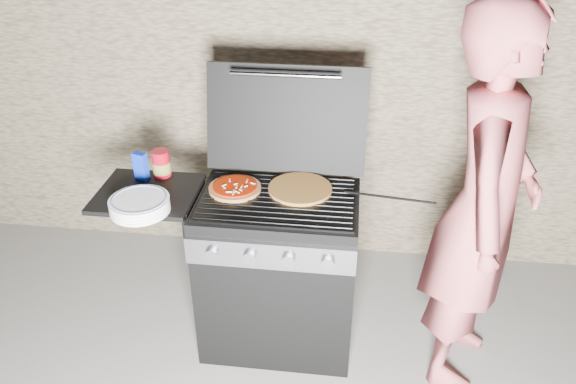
# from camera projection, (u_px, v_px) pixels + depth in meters

# --- Properties ---
(ground) EXTENTS (50.00, 50.00, 0.00)m
(ground) POSITION_uv_depth(u_px,v_px,m) (279.00, 333.00, 3.23)
(ground) COLOR slate
(stone_wall) EXTENTS (8.00, 0.35, 1.80)m
(stone_wall) POSITION_uv_depth(u_px,v_px,m) (300.00, 117.00, 3.67)
(stone_wall) COLOR gray
(stone_wall) RESTS_ON ground
(gas_grill) EXTENTS (1.34, 0.79, 0.91)m
(gas_grill) POSITION_uv_depth(u_px,v_px,m) (233.00, 267.00, 3.02)
(gas_grill) COLOR black
(gas_grill) RESTS_ON ground
(pizza_topped) EXTENTS (0.29, 0.29, 0.03)m
(pizza_topped) POSITION_uv_depth(u_px,v_px,m) (235.00, 187.00, 2.83)
(pizza_topped) COLOR gold
(pizza_topped) RESTS_ON gas_grill
(pizza_plain) EXTENTS (0.39, 0.39, 0.02)m
(pizza_plain) POSITION_uv_depth(u_px,v_px,m) (300.00, 189.00, 2.83)
(pizza_plain) COLOR gold
(pizza_plain) RESTS_ON gas_grill
(sauce_jar) EXTENTS (0.09, 0.09, 0.14)m
(sauce_jar) POSITION_uv_depth(u_px,v_px,m) (161.00, 163.00, 2.95)
(sauce_jar) COLOR #A30917
(sauce_jar) RESTS_ON gas_grill
(blue_carton) EXTENTS (0.08, 0.06, 0.15)m
(blue_carton) POSITION_uv_depth(u_px,v_px,m) (141.00, 166.00, 2.92)
(blue_carton) COLOR #0C2BC0
(blue_carton) RESTS_ON gas_grill
(plate_stack) EXTENTS (0.35, 0.35, 0.07)m
(plate_stack) POSITION_uv_depth(u_px,v_px,m) (140.00, 205.00, 2.67)
(plate_stack) COLOR white
(plate_stack) RESTS_ON gas_grill
(person) EXTENTS (0.63, 0.80, 1.92)m
(person) POSITION_uv_depth(u_px,v_px,m) (483.00, 209.00, 2.58)
(person) COLOR #B85055
(person) RESTS_ON ground
(tongs) EXTENTS (0.43, 0.20, 0.09)m
(tongs) POSITION_uv_depth(u_px,v_px,m) (389.00, 197.00, 2.69)
(tongs) COLOR black
(tongs) RESTS_ON gas_grill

